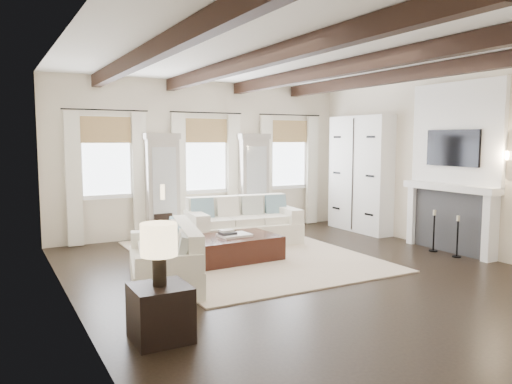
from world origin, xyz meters
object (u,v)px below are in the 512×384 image
sofa_back (242,225)px  sofa_left (168,260)px  side_table_back (161,226)px  ottoman (231,248)px  side_table_front (160,313)px

sofa_back → sofa_left: 2.83m
sofa_back → side_table_back: bearing=138.7°
ottoman → side_table_front: size_ratio=2.77×
side_table_back → side_table_front: bearing=-107.9°
sofa_back → ottoman: (-0.78, -1.09, -0.16)m
side_table_front → side_table_back: side_table_front is taller
sofa_left → sofa_back: bearing=41.5°
ottoman → side_table_front: (-2.04, -2.63, 0.08)m
sofa_left → ottoman: sofa_left is taller
ottoman → side_table_back: bearing=100.0°
sofa_left → side_table_front: bearing=-110.8°
side_table_back → sofa_left: bearing=-106.0°
side_table_front → side_table_back: (1.56, 4.83, -0.00)m
ottoman → sofa_back: bearing=52.1°
side_table_front → sofa_left: bearing=69.2°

